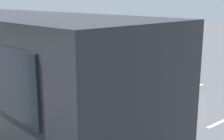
# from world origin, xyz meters

# --- Properties ---
(ground_plane) EXTENTS (80.00, 80.00, 0.00)m
(ground_plane) POSITION_xyz_m (0.00, 0.00, 0.00)
(ground_plane) COLOR #4C4C51
(tour_bus) EXTENTS (9.45, 2.96, 3.25)m
(tour_bus) POSITION_xyz_m (-0.11, 4.50, 1.64)
(tour_bus) COLOR #26262B
(tour_bus) RESTS_ON ground_plane
(spectator_far_left) EXTENTS (0.58, 0.35, 1.73)m
(spectator_far_left) POSITION_xyz_m (-1.76, 1.85, 1.03)
(spectator_far_left) COLOR black
(spectator_far_left) RESTS_ON ground_plane
(spectator_left) EXTENTS (0.57, 0.33, 1.70)m
(spectator_left) POSITION_xyz_m (-0.85, 2.14, 1.01)
(spectator_left) COLOR black
(spectator_left) RESTS_ON ground_plane
(spectator_centre) EXTENTS (0.58, 0.35, 1.70)m
(spectator_centre) POSITION_xyz_m (0.15, 2.05, 1.01)
(spectator_centre) COLOR black
(spectator_centre) RESTS_ON ground_plane
(spectator_right) EXTENTS (0.57, 0.31, 1.76)m
(spectator_right) POSITION_xyz_m (1.12, 2.20, 1.05)
(spectator_right) COLOR black
(spectator_right) RESTS_ON ground_plane
(spectator_far_right) EXTENTS (0.58, 0.34, 1.74)m
(spectator_far_right) POSITION_xyz_m (1.95, 2.11, 1.04)
(spectator_far_right) COLOR black
(spectator_far_right) RESTS_ON ground_plane
(parked_motorcycle_silver) EXTENTS (2.05, 0.58, 0.99)m
(parked_motorcycle_silver) POSITION_xyz_m (-2.66, 2.61, 0.48)
(parked_motorcycle_silver) COLOR black
(parked_motorcycle_silver) RESTS_ON ground_plane
(stunt_motorcycle) EXTENTS (2.01, 0.89, 1.55)m
(stunt_motorcycle) POSITION_xyz_m (1.99, -2.12, 0.96)
(stunt_motorcycle) COLOR black
(stunt_motorcycle) RESTS_ON ground_plane
(traffic_cone) EXTENTS (0.34, 0.34, 0.63)m
(traffic_cone) POSITION_xyz_m (-0.02, -2.79, 0.30)
(traffic_cone) COLOR orange
(traffic_cone) RESTS_ON ground_plane
(bay_line_c) EXTENTS (0.22, 3.96, 0.01)m
(bay_line_c) POSITION_xyz_m (-0.46, -1.96, 0.00)
(bay_line_c) COLOR white
(bay_line_c) RESTS_ON ground_plane
(bay_line_d) EXTENTS (0.24, 4.73, 0.01)m
(bay_line_d) POSITION_xyz_m (2.28, -1.96, 0.00)
(bay_line_d) COLOR white
(bay_line_d) RESTS_ON ground_plane
(bay_line_e) EXTENTS (0.23, 4.24, 0.01)m
(bay_line_e) POSITION_xyz_m (5.01, -1.96, 0.00)
(bay_line_e) COLOR white
(bay_line_e) RESTS_ON ground_plane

